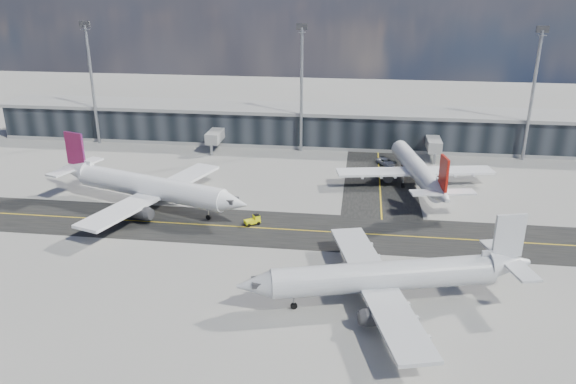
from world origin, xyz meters
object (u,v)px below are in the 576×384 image
at_px(airliner_near, 388,276).
at_px(baggage_tug, 254,220).
at_px(service_van, 386,162).
at_px(airliner_af, 148,187).
at_px(airliner_redtail, 417,170).

distance_m(airliner_near, baggage_tug, 29.89).
height_order(airliner_near, service_van, airliner_near).
bearing_deg(airliner_af, service_van, 143.43).
bearing_deg(airliner_af, baggage_tug, 94.47).
xyz_separation_m(airliner_redtail, service_van, (-5.42, 13.02, -2.85)).
relative_size(baggage_tug, service_van, 0.56).
bearing_deg(service_van, baggage_tug, -157.08).
bearing_deg(airliner_redtail, baggage_tug, -153.05).
relative_size(airliner_redtail, airliner_near, 0.98).
xyz_separation_m(airliner_af, airliner_near, (40.84, -25.88, -0.23)).
height_order(airliner_af, service_van, airliner_af).
bearing_deg(baggage_tug, service_van, 112.24).
height_order(airliner_near, baggage_tug, airliner_near).
bearing_deg(airliner_af, airliner_redtail, 127.69).
bearing_deg(baggage_tug, airliner_redtail, 93.09).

